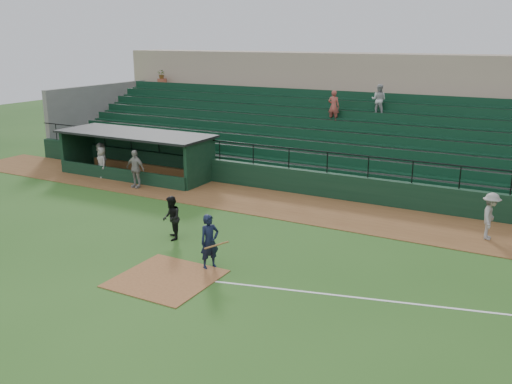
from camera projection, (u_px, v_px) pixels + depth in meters
The scene contains 12 objects.
ground at pixel (184, 268), 18.59m from camera, with size 90.00×90.00×0.00m, color #28531B.
warning_track at pixel (288, 206), 25.35m from camera, with size 40.00×4.00×0.03m, color brown.
home_plate_dirt at pixel (166, 278), 17.74m from camera, with size 3.00×3.00×0.03m, color brown.
foul_line at pixel (438, 307), 15.92m from camera, with size 18.00×0.09×0.01m, color white.
stadium_structure at pixel (352, 129), 31.88m from camera, with size 38.00×13.08×6.40m.
dugout at pixel (141, 151), 30.81m from camera, with size 8.90×3.20×2.42m.
batter_at_plate at pixel (210, 242), 18.35m from camera, with size 1.15×0.81×1.86m.
umpire at pixel (171, 218), 20.99m from camera, with size 0.82×0.64×1.69m, color black.
runner at pixel (490, 216), 20.93m from camera, with size 1.16×0.67×1.80m, color gray.
dugout_player_a at pixel (135, 169), 28.11m from camera, with size 1.14×0.47×1.94m, color #9A9690.
dugout_player_b at pixel (102, 162), 30.18m from camera, with size 0.82×0.53×1.68m, color #A8A29D.
dugout_player_c at pixel (102, 158), 30.96m from camera, with size 1.63×0.52×1.76m, color #A19C96.
Camera 1 is at (10.35, -13.96, 7.48)m, focal length 39.08 mm.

